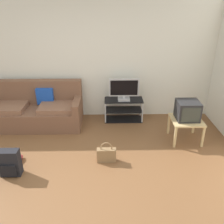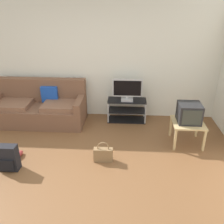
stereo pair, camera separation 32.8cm
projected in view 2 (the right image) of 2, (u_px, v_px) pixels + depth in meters
name	position (u px, v px, depth m)	size (l,w,h in m)	color
ground_plane	(59.00, 181.00, 3.71)	(9.00, 9.80, 0.02)	brown
wall_back	(82.00, 57.00, 5.35)	(9.00, 0.10, 2.70)	silver
couch	(39.00, 108.00, 5.38)	(2.01, 0.85, 0.92)	brown
tv_stand	(127.00, 110.00, 5.46)	(0.85, 0.38, 0.49)	black
flat_tv	(127.00, 90.00, 5.24)	(0.65, 0.22, 0.48)	#B2B2B7
side_table	(188.00, 125.00, 4.53)	(0.57, 0.57, 0.45)	tan
crt_tv	(189.00, 113.00, 4.44)	(0.41, 0.40, 0.36)	#232326
backpack	(8.00, 158.00, 3.87)	(0.32, 0.23, 0.44)	black
handbag	(103.00, 154.00, 4.11)	(0.32, 0.11, 0.37)	olive
sneakers_pair	(12.00, 155.00, 4.25)	(0.37, 0.28, 0.09)	#993333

